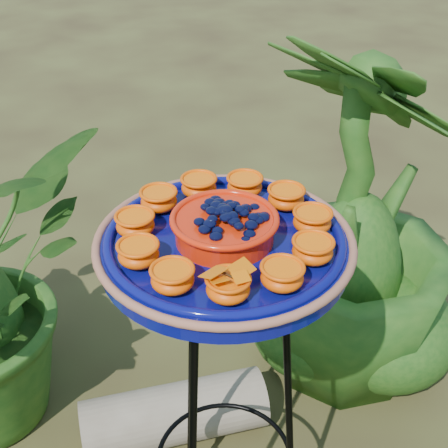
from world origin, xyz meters
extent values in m
torus|color=black|center=(0.10, 0.02, 0.85)|extent=(0.32, 0.32, 0.02)
cylinder|color=black|center=(0.06, 0.15, 0.43)|extent=(0.04, 0.08, 0.85)
cylinder|color=black|center=(0.24, -0.01, 0.43)|extent=(0.08, 0.03, 0.85)
cylinder|color=#070A5C|center=(0.10, 0.02, 0.88)|extent=(0.56, 0.56, 0.04)
torus|color=#925242|center=(0.10, 0.02, 0.90)|extent=(0.46, 0.46, 0.02)
torus|color=#070A5C|center=(0.10, 0.02, 0.91)|extent=(0.42, 0.42, 0.02)
cylinder|color=red|center=(0.10, 0.02, 0.92)|extent=(0.22, 0.22, 0.04)
torus|color=red|center=(0.10, 0.02, 0.95)|extent=(0.19, 0.19, 0.01)
ellipsoid|color=black|center=(0.10, 0.02, 0.95)|extent=(0.15, 0.15, 0.03)
ellipsoid|color=#FF6702|center=(0.24, 0.10, 0.92)|extent=(0.07, 0.07, 0.03)
cylinder|color=#EF6104|center=(0.24, 0.10, 0.94)|extent=(0.06, 0.06, 0.01)
ellipsoid|color=#FF6702|center=(0.18, 0.16, 0.92)|extent=(0.07, 0.07, 0.03)
cylinder|color=#EF6104|center=(0.18, 0.16, 0.94)|extent=(0.06, 0.06, 0.01)
ellipsoid|color=#FF6702|center=(0.09, 0.17, 0.92)|extent=(0.07, 0.07, 0.03)
cylinder|color=#EF6104|center=(0.09, 0.17, 0.94)|extent=(0.06, 0.06, 0.01)
ellipsoid|color=#FF6702|center=(0.01, 0.14, 0.92)|extent=(0.07, 0.07, 0.03)
cylinder|color=#EF6104|center=(0.01, 0.14, 0.94)|extent=(0.06, 0.06, 0.01)
ellipsoid|color=#FF6702|center=(-0.04, 0.07, 0.92)|extent=(0.07, 0.07, 0.03)
cylinder|color=#EF6104|center=(-0.04, 0.07, 0.94)|extent=(0.06, 0.06, 0.01)
ellipsoid|color=#FF6702|center=(-0.05, -0.02, 0.92)|extent=(0.07, 0.07, 0.03)
cylinder|color=#EF6104|center=(-0.05, -0.02, 0.94)|extent=(0.06, 0.06, 0.01)
ellipsoid|color=#FF6702|center=(0.00, -0.10, 0.92)|extent=(0.07, 0.07, 0.03)
cylinder|color=#EF6104|center=(0.00, -0.10, 0.94)|extent=(0.06, 0.06, 0.01)
ellipsoid|color=#FF6702|center=(0.08, -0.14, 0.92)|extent=(0.07, 0.07, 0.03)
cylinder|color=#EF6104|center=(0.08, -0.14, 0.94)|extent=(0.06, 0.06, 0.01)
ellipsoid|color=#FF6702|center=(0.16, -0.13, 0.92)|extent=(0.07, 0.07, 0.03)
cylinder|color=#EF6104|center=(0.16, -0.13, 0.94)|extent=(0.06, 0.06, 0.01)
ellipsoid|color=#FF6702|center=(0.23, -0.07, 0.92)|extent=(0.07, 0.07, 0.03)
cylinder|color=#EF6104|center=(0.23, -0.07, 0.94)|extent=(0.06, 0.06, 0.01)
ellipsoid|color=#FF6702|center=(0.26, 0.01, 0.92)|extent=(0.07, 0.07, 0.03)
cylinder|color=#EF6104|center=(0.26, 0.01, 0.94)|extent=(0.06, 0.06, 0.01)
cylinder|color=black|center=(0.08, -0.14, 0.95)|extent=(0.02, 0.02, 0.00)
cube|color=#FF6F05|center=(0.05, -0.13, 0.95)|extent=(0.05, 0.04, 0.01)
cube|color=#FF6F05|center=(0.10, -0.13, 0.95)|extent=(0.05, 0.04, 0.01)
cylinder|color=gray|center=(0.03, 0.34, 0.09)|extent=(0.53, 0.19, 0.17)
imported|color=#184612|center=(0.61, 0.52, 0.55)|extent=(0.83, 0.83, 1.09)
camera|label=1|loc=(-0.09, -0.85, 1.52)|focal=50.00mm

